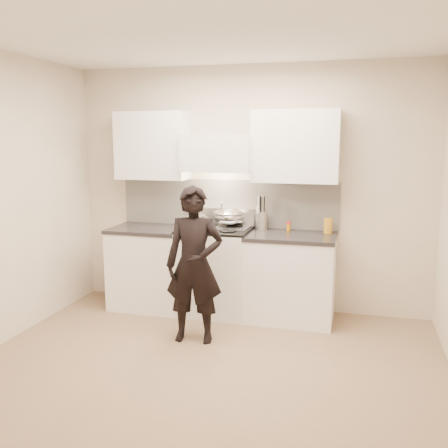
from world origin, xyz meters
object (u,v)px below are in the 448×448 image
object	(u,v)px
stove	(215,270)
person	(194,265)
utensil_crock	(261,219)
counter_right	(291,277)
wok	(230,216)

from	to	relation	value
stove	person	world-z (taller)	person
utensil_crock	stove	bearing A→B (deg)	-156.22
stove	counter_right	bearing A→B (deg)	0.00
counter_right	person	size ratio (longest dim) A/B	0.62
utensil_crock	person	world-z (taller)	person
counter_right	person	world-z (taller)	person
counter_right	utensil_crock	world-z (taller)	utensil_crock
person	utensil_crock	bearing A→B (deg)	59.56
wok	counter_right	bearing A→B (deg)	-11.55
stove	counter_right	world-z (taller)	stove
counter_right	stove	bearing A→B (deg)	-180.00
utensil_crock	person	xyz separation A→B (m)	(-0.44, -1.01, -0.29)
stove	wok	xyz separation A→B (m)	(0.12, 0.14, 0.58)
wok	utensil_crock	xyz separation A→B (m)	(0.34, 0.06, -0.03)
stove	counter_right	xyz separation A→B (m)	(0.83, 0.00, -0.01)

